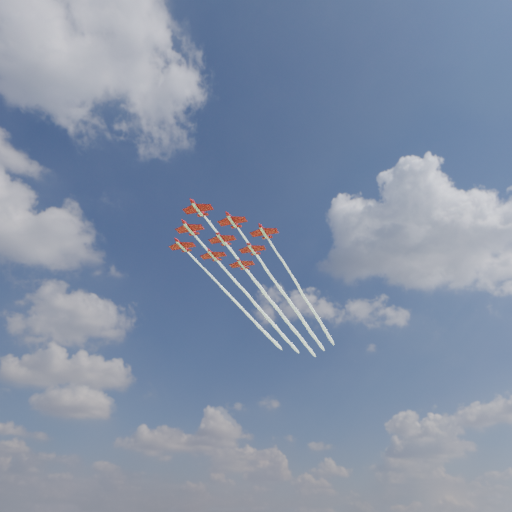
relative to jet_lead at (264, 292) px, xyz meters
name	(u,v)px	position (x,y,z in m)	size (l,w,h in m)	color
jet_lead	(264,292)	(0.00, 0.00, 0.00)	(97.84, 89.59, 2.45)	#BC0A10
jet_row2_port	(288,299)	(11.41, 1.09, 0.00)	(97.84, 89.59, 2.45)	#BC0A10
jet_row2_starb	(255,303)	(2.11, 11.26, 0.00)	(97.84, 89.59, 2.45)	#BC0A10
jet_row3_port	(310,305)	(22.81, 2.18, 0.00)	(97.84, 89.59, 2.45)	#BC0A10
jet_row3_centre	(277,309)	(13.52, 12.35, 0.00)	(97.84, 89.59, 2.45)	#BC0A10
jet_row3_starb	(246,313)	(4.22, 22.53, 0.00)	(97.84, 89.59, 2.45)	#BC0A10
jet_row4_port	(299,315)	(24.92, 13.44, 0.00)	(97.84, 89.59, 2.45)	#BC0A10
jet_row4_starb	(268,318)	(15.63, 23.62, 0.00)	(97.84, 89.59, 2.45)	#BC0A10
jet_tail	(289,323)	(27.03, 24.71, 0.00)	(97.84, 89.59, 2.45)	#BC0A10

